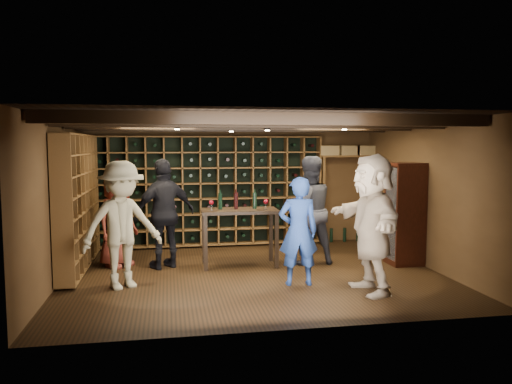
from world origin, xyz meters
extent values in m
plane|color=black|center=(0.00, 0.00, 0.00)|extent=(6.00, 6.00, 0.00)
plane|color=#4D331A|center=(0.00, 2.50, 1.25)|extent=(6.00, 0.00, 6.00)
plane|color=#4D331A|center=(0.00, -2.50, 1.25)|extent=(6.00, 0.00, 6.00)
plane|color=#4D331A|center=(-3.00, 0.00, 1.25)|extent=(0.00, 5.00, 5.00)
plane|color=#4D331A|center=(3.00, 0.00, 1.25)|extent=(0.00, 5.00, 5.00)
plane|color=black|center=(0.00, 0.00, 2.50)|extent=(6.00, 6.00, 0.00)
cube|color=black|center=(0.00, -1.60, 2.42)|extent=(5.90, 0.18, 0.16)
cube|color=black|center=(0.00, -0.50, 2.42)|extent=(5.90, 0.18, 0.16)
cube|color=black|center=(0.00, 0.60, 2.42)|extent=(5.90, 0.18, 0.16)
cube|color=black|center=(0.00, 1.70, 2.42)|extent=(5.90, 0.18, 0.16)
cylinder|color=black|center=(-1.20, 0.00, 2.39)|extent=(0.10, 0.10, 0.10)
cylinder|color=black|center=(0.30, 0.40, 2.39)|extent=(0.10, 0.10, 0.10)
cylinder|color=black|center=(1.40, -0.30, 2.39)|extent=(0.10, 0.10, 0.10)
cylinder|color=black|center=(-0.20, 1.20, 2.39)|extent=(0.10, 0.10, 0.10)
cube|color=brown|center=(-0.52, 2.33, 1.15)|extent=(4.65, 0.30, 2.20)
cube|color=black|center=(-0.52, 2.33, 1.15)|extent=(4.56, 0.02, 2.16)
cube|color=brown|center=(-2.83, 0.82, 1.15)|extent=(0.30, 2.65, 2.20)
cube|color=black|center=(-2.83, 0.82, 1.15)|extent=(0.29, 0.02, 2.16)
cube|color=brown|center=(2.40, 2.32, 1.85)|extent=(1.15, 0.32, 0.04)
cube|color=brown|center=(2.92, 2.32, 0.93)|extent=(0.05, 0.28, 1.85)
cube|color=brown|center=(1.88, 2.32, 0.93)|extent=(0.05, 0.28, 1.85)
cube|color=#9B7E4D|center=(2.00, 2.32, 1.97)|extent=(0.40, 0.30, 0.20)
cube|color=#9B7E4D|center=(2.45, 2.32, 1.97)|extent=(0.40, 0.30, 0.20)
cube|color=#9B7E4D|center=(2.80, 2.32, 1.97)|extent=(0.40, 0.30, 0.20)
cube|color=black|center=(2.72, 0.20, 0.05)|extent=(0.55, 0.50, 0.10)
cube|color=black|center=(2.72, 0.20, 0.90)|extent=(0.55, 0.50, 1.70)
cube|color=white|center=(2.46, 0.20, 0.90)|extent=(0.01, 0.46, 1.60)
cube|color=black|center=(2.72, 0.20, 0.90)|extent=(0.50, 0.44, 0.02)
sphere|color=#59260C|center=(2.70, 0.20, 1.00)|extent=(0.18, 0.18, 0.18)
imported|color=navy|center=(0.55, -0.73, 0.81)|extent=(0.62, 0.43, 1.62)
imported|color=black|center=(1.06, 0.52, 0.95)|extent=(1.02, 0.85, 1.90)
imported|color=maroon|center=(-2.23, 0.93, 0.81)|extent=(0.89, 0.94, 1.61)
imported|color=black|center=(-1.41, 0.65, 0.93)|extent=(1.18, 0.90, 1.86)
imported|color=gray|center=(-2.02, -0.44, 0.93)|extent=(1.39, 1.16, 1.86)
imported|color=tan|center=(1.47, -1.27, 0.99)|extent=(0.67, 1.85, 1.97)
cube|color=black|center=(-0.15, 0.59, 0.96)|extent=(1.33, 0.69, 0.05)
cube|color=black|center=(-0.75, 0.33, 0.47)|extent=(0.07, 0.07, 0.94)
cube|color=black|center=(0.45, 0.30, 0.47)|extent=(0.07, 0.07, 0.94)
cube|color=black|center=(-0.74, 0.88, 0.47)|extent=(0.07, 0.07, 0.94)
cube|color=black|center=(0.46, 0.84, 0.47)|extent=(0.07, 0.07, 0.94)
cylinder|color=black|center=(-0.47, 0.65, 1.13)|extent=(0.07, 0.07, 0.28)
cylinder|color=black|center=(-0.20, 0.64, 1.13)|extent=(0.07, 0.07, 0.28)
cylinder|color=black|center=(0.13, 0.63, 1.13)|extent=(0.07, 0.07, 0.28)
camera|label=1|loc=(-1.35, -7.83, 2.10)|focal=35.00mm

